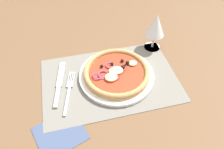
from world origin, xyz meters
The scene contains 8 objects.
ground_plane centered at (0.00, 0.00, -1.20)cm, with size 190.00×140.00×2.40cm, color brown.
placemat centered at (0.00, 0.00, 0.20)cm, with size 46.30×30.51×0.40cm, color slate.
plate centered at (2.53, 0.68, 1.00)cm, with size 26.05×26.05×1.20cm, color white.
pizza centered at (2.49, 0.68, 2.71)cm, with size 22.86×22.86×2.69cm.
fork centered at (-14.26, -1.48, 0.62)cm, with size 5.83×17.83×0.44cm.
knife centered at (-17.13, 2.36, 0.65)cm, with size 5.57×19.93×0.62cm.
wine_glass centered at (20.52, 13.00, 10.05)cm, with size 7.20×7.20×14.90cm.
napkin centered at (-18.45, -16.27, 0.18)cm, with size 13.28×11.95×0.36cm, color #425175.
Camera 1 is at (-10.78, -47.38, 56.33)cm, focal length 34.19 mm.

